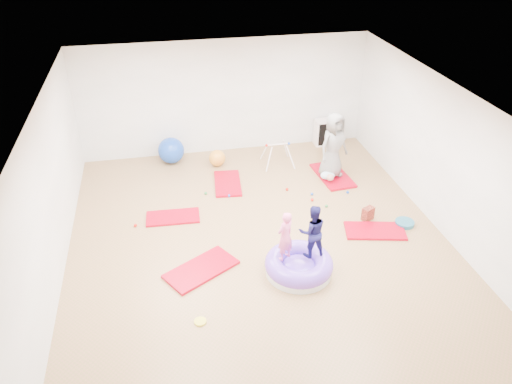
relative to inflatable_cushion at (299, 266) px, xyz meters
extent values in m
cube|color=#9E6F4D|center=(-0.48, 1.02, -0.14)|extent=(7.00, 8.00, 0.01)
cube|color=white|center=(-0.48, 1.02, 2.66)|extent=(7.00, 8.00, 0.01)
cube|color=white|center=(-0.48, 5.02, 1.26)|extent=(7.00, 0.01, 2.80)
cube|color=white|center=(-0.48, -2.98, 1.26)|extent=(7.00, 0.01, 2.80)
cube|color=white|center=(-3.98, 1.02, 1.26)|extent=(0.01, 8.00, 2.80)
cube|color=white|center=(3.02, 1.02, 1.26)|extent=(0.01, 8.00, 2.80)
cube|color=#A90023|center=(-1.64, 0.38, -0.12)|extent=(1.39, 1.18, 0.05)
cube|color=#A90023|center=(-2.02, 2.13, -0.12)|extent=(1.09, 0.59, 0.04)
cube|color=#A90023|center=(-0.73, 3.25, -0.12)|extent=(0.68, 1.19, 0.05)
cube|color=#A90023|center=(1.78, 0.85, -0.12)|extent=(1.24, 0.82, 0.05)
cube|color=#A90023|center=(1.71, 3.12, -0.12)|extent=(0.74, 1.33, 0.05)
cylinder|color=silver|center=(0.00, 0.00, -0.08)|extent=(1.14, 1.14, 0.13)
torus|color=#6F42D7|center=(0.00, 0.00, 0.04)|extent=(1.18, 1.18, 0.31)
ellipsoid|color=#6F42D7|center=(0.00, 0.00, -0.03)|extent=(0.63, 0.63, 0.28)
imported|color=pink|center=(-0.24, 0.07, 0.66)|extent=(0.40, 0.36, 0.92)
imported|color=#171550|center=(0.23, 0.07, 0.68)|extent=(0.50, 0.40, 0.98)
imported|color=slate|center=(1.65, 3.09, 0.67)|extent=(0.87, 0.74, 1.52)
ellipsoid|color=#B3D6ED|center=(1.53, 2.94, 0.01)|extent=(0.35, 0.22, 0.20)
sphere|color=tan|center=(1.53, 2.78, 0.03)|extent=(0.16, 0.16, 0.16)
sphere|color=#2B843D|center=(0.12, 1.42, -0.11)|extent=(0.06, 0.06, 0.06)
sphere|color=#1642B8|center=(0.99, 2.41, -0.11)|extent=(0.06, 0.06, 0.06)
sphere|color=#2B843D|center=(1.14, 1.88, -0.11)|extent=(0.06, 0.06, 0.06)
sphere|color=red|center=(0.51, 2.71, -0.11)|extent=(0.06, 0.06, 0.06)
sphere|color=red|center=(-2.76, 1.98, -0.11)|extent=(0.06, 0.06, 0.06)
sphere|color=#1642B8|center=(-0.78, 2.70, -0.11)|extent=(0.06, 0.06, 0.06)
sphere|color=red|center=(0.93, 2.18, -0.11)|extent=(0.06, 0.06, 0.06)
sphere|color=#2B843D|center=(-1.26, 2.91, -0.11)|extent=(0.06, 0.06, 0.06)
sphere|color=#1642B8|center=(1.78, 2.32, -0.11)|extent=(0.06, 0.06, 0.06)
sphere|color=red|center=(0.16, 0.41, -0.11)|extent=(0.06, 0.06, 0.06)
sphere|color=#1642B8|center=(-1.88, 4.60, 0.17)|extent=(0.63, 0.63, 0.63)
sphere|color=orange|center=(-0.82, 4.20, 0.05)|extent=(0.40, 0.40, 0.40)
cylinder|color=white|center=(0.33, 3.70, 0.15)|extent=(0.21, 0.22, 0.56)
cylinder|color=white|center=(0.33, 4.18, 0.15)|extent=(0.21, 0.22, 0.56)
cylinder|color=white|center=(0.85, 3.70, 0.15)|extent=(0.21, 0.22, 0.56)
cylinder|color=white|center=(0.85, 4.18, 0.15)|extent=(0.21, 0.22, 0.56)
cylinder|color=white|center=(0.59, 3.94, 0.40)|extent=(0.54, 0.03, 0.03)
sphere|color=red|center=(0.32, 3.94, 0.40)|extent=(0.07, 0.07, 0.07)
sphere|color=#1642B8|center=(0.86, 3.94, 0.40)|extent=(0.07, 0.07, 0.07)
cube|color=white|center=(2.15, 4.82, 0.20)|extent=(0.68, 0.33, 0.68)
cube|color=black|center=(2.15, 4.66, 0.20)|extent=(0.59, 0.02, 0.59)
cube|color=white|center=(2.15, 4.77, 0.20)|extent=(0.02, 0.23, 0.60)
cube|color=white|center=(2.15, 4.77, 0.20)|extent=(0.60, 0.23, 0.02)
cylinder|color=#20607C|center=(2.45, 0.96, -0.10)|extent=(0.37, 0.37, 0.08)
cube|color=#C44028|center=(1.80, 1.29, -0.01)|extent=(0.28, 0.24, 0.27)
cylinder|color=yellow|center=(-1.80, -0.83, -0.13)|extent=(0.19, 0.19, 0.03)
camera|label=1|loc=(-2.08, -6.40, 5.49)|focal=35.00mm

